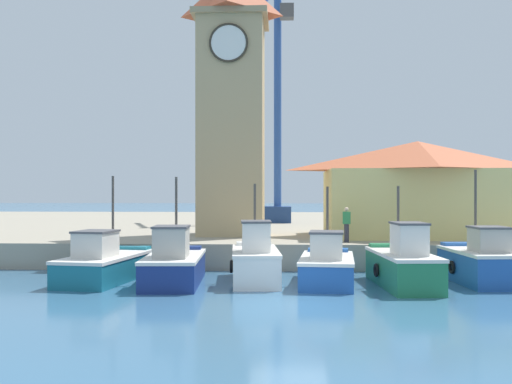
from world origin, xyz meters
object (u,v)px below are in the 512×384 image
fishing_boat_left_outer (174,264)px  fishing_boat_left_inner (255,261)px  fishing_boat_center (403,265)px  fishing_boat_mid_left (327,266)px  fishing_boat_mid_right (481,263)px  dock_worker_near_tower (347,224)px  clock_tower (232,97)px  fishing_boat_far_left (105,264)px  port_crane_near (277,130)px  warehouse_right (418,188)px

fishing_boat_left_outer → fishing_boat_left_inner: bearing=10.2°
fishing_boat_left_outer → fishing_boat_center: bearing=-1.9°
fishing_boat_left_outer → fishing_boat_mid_left: bearing=2.0°
fishing_boat_mid_right → dock_worker_near_tower: fishing_boat_mid_right is taller
fishing_boat_left_inner → dock_worker_near_tower: size_ratio=2.88×
clock_tower → fishing_boat_far_left: bearing=-115.3°
fishing_boat_mid_right → fishing_boat_mid_left: bearing=-174.6°
port_crane_near → dock_worker_near_tower: port_crane_near is taller
dock_worker_near_tower → fishing_boat_left_inner: bearing=-131.6°
warehouse_right → dock_worker_near_tower: 6.00m
fishing_boat_mid_right → warehouse_right: bearing=94.3°
fishing_boat_far_left → fishing_boat_left_outer: 2.88m
fishing_boat_left_outer → dock_worker_near_tower: (7.08, 5.05, 1.28)m
dock_worker_near_tower → fishing_boat_mid_left: bearing=-104.3°
fishing_boat_mid_right → port_crane_near: (-8.18, 21.27, 7.35)m
fishing_boat_center → dock_worker_near_tower: fishing_boat_center is taller
fishing_boat_left_inner → fishing_boat_far_left: bearing=-179.7°
fishing_boat_center → warehouse_right: size_ratio=0.52×
fishing_boat_mid_right → warehouse_right: warehouse_right is taller
fishing_boat_left_outer → warehouse_right: size_ratio=0.52×
fishing_boat_mid_right → dock_worker_near_tower: 6.50m
port_crane_near → dock_worker_near_tower: size_ratio=11.15×
fishing_boat_center → fishing_boat_mid_right: size_ratio=1.14×
fishing_boat_left_inner → fishing_boat_mid_right: (8.72, 0.22, -0.03)m
fishing_boat_left_outer → fishing_boat_mid_left: size_ratio=1.09×
fishing_boat_far_left → fishing_boat_mid_left: bearing=-2.1°
dock_worker_near_tower → fishing_boat_left_outer: bearing=-144.5°
fishing_boat_left_inner → clock_tower: size_ratio=0.30×
warehouse_right → dock_worker_near_tower: (-4.11, -4.02, -1.70)m
fishing_boat_center → port_crane_near: size_ratio=0.28×
fishing_boat_far_left → fishing_boat_mid_left: 8.68m
fishing_boat_mid_left → port_crane_near: (-2.21, 21.84, 7.44)m
clock_tower → warehouse_right: size_ratio=1.61×
fishing_boat_far_left → fishing_boat_mid_left: size_ratio=1.15×
fishing_boat_left_outer → dock_worker_near_tower: bearing=35.5°
port_crane_near → dock_worker_near_tower: (3.45, -17.00, -6.11)m
fishing_boat_mid_right → port_crane_near: port_crane_near is taller
fishing_boat_center → warehouse_right: bearing=74.6°
fishing_boat_left_inner → dock_worker_near_tower: 6.13m
fishing_boat_far_left → fishing_boat_left_outer: size_ratio=1.06×
fishing_boat_center → fishing_boat_far_left: bearing=175.9°
fishing_boat_left_inner → port_crane_near: bearing=88.6°
fishing_boat_center → warehouse_right: 10.13m
fishing_boat_mid_right → clock_tower: 15.66m
warehouse_right → dock_worker_near_tower: warehouse_right is taller
fishing_boat_far_left → fishing_boat_mid_right: bearing=0.9°
fishing_boat_left_outer → fishing_boat_far_left: bearing=169.4°
fishing_boat_mid_left → fishing_boat_center: bearing=-10.1°
warehouse_right → port_crane_near: port_crane_near is taller
fishing_boat_left_inner → clock_tower: bearing=101.0°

